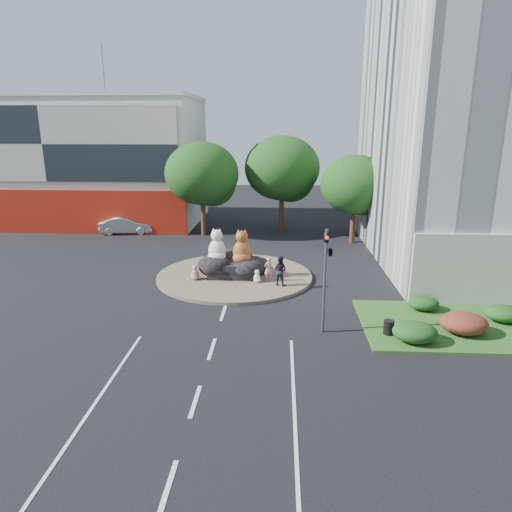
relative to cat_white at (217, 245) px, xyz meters
The scene contains 22 objects.
ground 10.08m from the cat_white, 83.77° to the right, with size 120.00×120.00×0.00m, color black.
roundabout_island 2.37m from the cat_white, 11.56° to the left, with size 10.00×10.00×0.20m, color brown.
rock_plinth 1.90m from the cat_white, 11.56° to the left, with size 3.20×2.60×0.90m, color black, non-canonical shape.
shophouse_block 25.13m from the cat_white, 133.04° to the left, with size 25.20×12.30×17.40m.
grass_verge 14.88m from the cat_white, 27.43° to the right, with size 10.00×6.00×0.12m, color #2D541C.
tree_left 12.97m from the cat_white, 103.12° to the left, with size 6.46×6.46×8.27m.
tree_mid 15.24m from the cat_white, 73.84° to the left, with size 6.84×6.84×8.76m.
tree_right 14.64m from the cat_white, 45.40° to the left, with size 5.70×5.70×7.30m.
hedge_near_green 13.46m from the cat_white, 41.09° to the right, with size 2.00×1.60×0.90m, color #123912.
hedge_red 14.87m from the cat_white, 31.76° to the right, with size 2.20×1.76×0.99m, color #501615.
hedge_mid_green 16.41m from the cat_white, 22.63° to the right, with size 1.80×1.44×0.81m, color #123912.
hedge_back_green 12.71m from the cat_white, 23.30° to the right, with size 1.60×1.28×0.72m, color #123912.
traffic_light 10.03m from the cat_white, 51.62° to the right, with size 0.44×1.24×5.00m.
street_lamp 14.20m from the cat_white, ahead, with size 2.34×0.22×8.06m.
cat_white is the anchor object (origin of this frame).
cat_tabby 1.61m from the cat_white, ahead, with size 1.32×1.14×2.20m, color #A35D21, non-canonical shape.
kitten_calico 2.20m from the cat_white, 144.58° to the right, with size 0.58×0.50×0.97m, color beige, non-canonical shape.
kitten_white 3.30m from the cat_white, 25.56° to the right, with size 0.49×0.43×0.82m, color white, non-canonical shape.
pedestrian_pink 3.65m from the cat_white, 16.58° to the right, with size 0.55×0.36×1.51m, color #D78B8E.
pedestrian_dark 4.47m from the cat_white, 22.77° to the right, with size 0.88×0.69×1.82m, color black.
parked_car 16.07m from the cat_white, 129.04° to the left, with size 1.66×4.76×1.57m, color #B5B8BD.
litter_bin 12.27m from the cat_white, 41.66° to the right, with size 0.48×0.48×0.67m, color black.
Camera 1 is at (2.93, -18.02, 9.34)m, focal length 32.00 mm.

